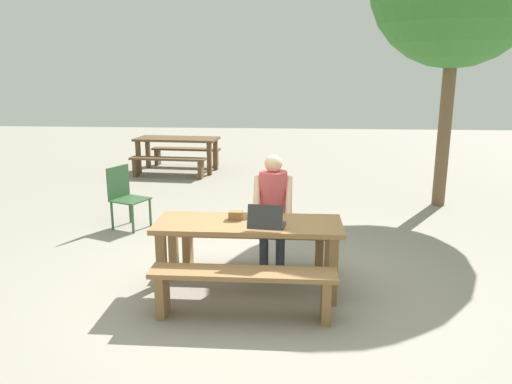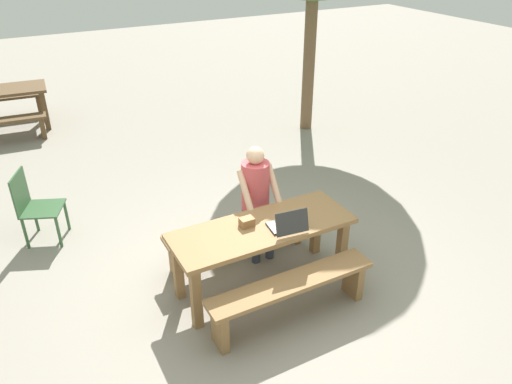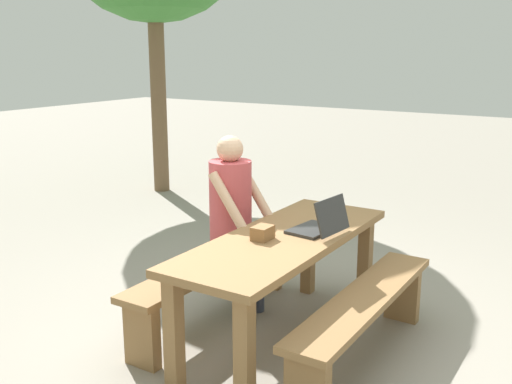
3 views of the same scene
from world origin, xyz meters
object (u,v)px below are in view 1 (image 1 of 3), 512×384
at_px(plastic_chair, 126,196).
at_px(laptop, 266,222).
at_px(person_seated, 273,205).
at_px(picnic_table_mid, 177,143).
at_px(small_pouch, 236,215).
at_px(picnic_table_front, 248,234).

bearing_deg(plastic_chair, laptop, -112.70).
bearing_deg(laptop, person_seated, -86.38).
height_order(laptop, picnic_table_mid, laptop).
bearing_deg(small_pouch, picnic_table_front, -29.64).
bearing_deg(person_seated, laptop, -92.78).
distance_m(laptop, small_pouch, 0.41).
height_order(plastic_chair, picnic_table_mid, plastic_chair).
xyz_separation_m(small_pouch, plastic_chair, (-1.82, 1.96, -0.32)).
height_order(person_seated, picnic_table_mid, person_seated).
distance_m(laptop, picnic_table_mid, 6.77).
bearing_deg(picnic_table_mid, laptop, -65.22).
height_order(laptop, person_seated, person_seated).
relative_size(picnic_table_front, plastic_chair, 2.10).
height_order(picnic_table_front, small_pouch, small_pouch).
relative_size(laptop, plastic_chair, 0.41).
distance_m(small_pouch, plastic_chair, 2.69).
distance_m(small_pouch, picnic_table_mid, 6.42).
distance_m(laptop, plastic_chair, 3.09).
bearing_deg(small_pouch, plastic_chair, 132.90).
relative_size(plastic_chair, picnic_table_mid, 0.48).
bearing_deg(picnic_table_mid, plastic_chair, -82.77).
bearing_deg(picnic_table_front, plastic_chair, 133.86).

